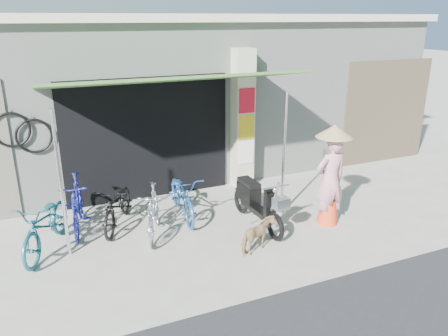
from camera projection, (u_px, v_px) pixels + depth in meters
name	position (u px, v px, depth m)	size (l,w,h in m)	color
ground	(258.00, 239.00, 7.46)	(80.00, 80.00, 0.00)	#AEA99D
bicycle_shop	(168.00, 89.00, 11.28)	(12.30, 5.30, 3.66)	#AAB0A8
shop_pillar	(242.00, 120.00, 9.41)	(0.42, 0.44, 3.00)	beige
awning	(174.00, 82.00, 7.71)	(4.60, 1.88, 2.72)	#39642D
neighbour_right	(386.00, 112.00, 11.15)	(2.60, 0.06, 2.60)	brown
bike_teal	(46.00, 224.00, 6.99)	(0.61, 1.75, 0.92)	#186070
bike_blue	(77.00, 204.00, 7.66)	(0.46, 1.62, 0.97)	navy
bike_black	(118.00, 205.00, 7.81)	(0.55, 1.58, 0.83)	black
bike_silver	(153.00, 211.00, 7.48)	(0.42, 1.47, 0.88)	silver
bike_navy	(183.00, 195.00, 8.19)	(0.58, 1.65, 0.87)	#1F508F
street_dog	(258.00, 236.00, 6.99)	(0.30, 0.67, 0.56)	#A27D56
moped	(256.00, 202.00, 7.85)	(0.49, 1.72, 0.97)	black
nun	(331.00, 176.00, 7.77)	(0.64, 0.64, 1.85)	#CE8B99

